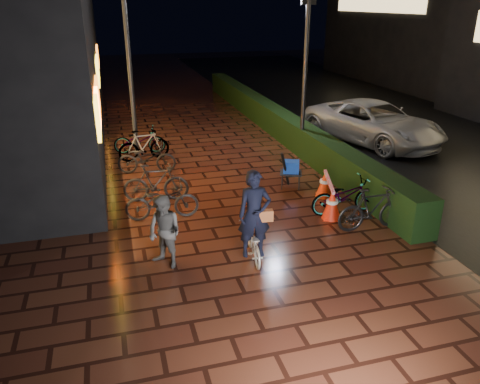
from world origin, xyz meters
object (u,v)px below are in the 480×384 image
object	(u,v)px
traffic_barrier	(328,193)
bystander_person	(165,232)
cart_assembly	(291,168)
van	(373,123)
cyclist	(254,227)

from	to	relation	value
traffic_barrier	bystander_person	bearing A→B (deg)	-157.94
bystander_person	cart_assembly	world-z (taller)	bystander_person
van	cart_assembly	size ratio (longest dim) A/B	4.84
bystander_person	traffic_barrier	distance (m)	4.82
bystander_person	cart_assembly	size ratio (longest dim) A/B	1.34
cart_assembly	van	bearing A→B (deg)	36.62
bystander_person	van	xyz separation A→B (m)	(8.72, 6.86, 0.01)
bystander_person	van	world-z (taller)	van
bystander_person	cart_assembly	bearing A→B (deg)	90.58
bystander_person	cyclist	bearing A→B (deg)	43.59
cyclist	cart_assembly	bearing A→B (deg)	58.20
van	traffic_barrier	size ratio (longest dim) A/B	2.99
traffic_barrier	cart_assembly	distance (m)	1.63
van	cyclist	size ratio (longest dim) A/B	2.81
cyclist	cart_assembly	size ratio (longest dim) A/B	1.72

